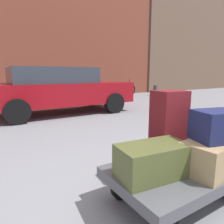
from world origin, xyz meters
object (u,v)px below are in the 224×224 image
object	(u,v)px
duffel_bag_tan_rear_left	(214,155)
duffel_bag_olive_center	(153,161)
bollard_corner	(155,90)
bollard_kerb_near	(79,95)
duffel_bag_navy_topmost_pile	(217,126)
bicycle_leaning	(123,90)
bollard_kerb_mid	(109,93)
bollard_kerb_far	(126,92)
luggage_cart	(177,174)
parked_car	(59,89)
suitcase_maroon_stacked_top	(169,124)

from	to	relation	value
duffel_bag_tan_rear_left	duffel_bag_olive_center	bearing A→B (deg)	154.68
duffel_bag_olive_center	bollard_corner	size ratio (longest dim) A/B	1.05
duffel_bag_olive_center	bollard_kerb_near	size ratio (longest dim) A/B	1.05
duffel_bag_navy_topmost_pile	bicycle_leaning	bearing A→B (deg)	75.87
duffel_bag_navy_topmost_pile	bollard_kerb_mid	world-z (taller)	duffel_bag_navy_topmost_pile
bollard_kerb_far	luggage_cart	bearing A→B (deg)	-122.62
duffel_bag_tan_rear_left	bollard_corner	bearing A→B (deg)	44.01
duffel_bag_tan_rear_left	bollard_kerb_near	world-z (taller)	duffel_bag_tan_rear_left
parked_car	duffel_bag_olive_center	bearing A→B (deg)	-98.79
duffel_bag_tan_rear_left	bollard_corner	xyz separation A→B (m)	(6.59, 7.66, -0.19)
duffel_bag_tan_rear_left	bicycle_leaning	bearing A→B (deg)	54.86
bollard_kerb_near	luggage_cart	bearing A→B (deg)	-105.86
duffel_bag_navy_topmost_pile	bollard_corner	distance (m)	10.12
duffel_bag_navy_topmost_pile	bicycle_leaning	size ratio (longest dim) A/B	0.22
luggage_cart	duffel_bag_olive_center	bearing A→B (deg)	-179.45
luggage_cart	bollard_corner	bearing A→B (deg)	47.53
suitcase_maroon_stacked_top	bicycle_leaning	xyz separation A→B (m)	(4.83, 7.77, -0.32)
suitcase_maroon_stacked_top	bollard_kerb_mid	size ratio (longest dim) A/B	1.20
luggage_cart	parked_car	xyz separation A→B (m)	(0.45, 5.03, 0.49)
bollard_kerb_far	bollard_corner	bearing A→B (deg)	0.00
duffel_bag_navy_topmost_pile	bicycle_leaning	xyz separation A→B (m)	(4.72, 8.23, -0.39)
bollard_kerb_far	bollard_corner	distance (m)	2.05
parked_car	bollard_kerb_mid	bearing A→B (deg)	36.85
duffel_bag_navy_topmost_pile	bollard_kerb_mid	xyz separation A→B (m)	(3.45, 7.66, -0.47)
duffel_bag_tan_rear_left	bicycle_leaning	world-z (taller)	bicycle_leaning
duffel_bag_olive_center	bollard_kerb_far	distance (m)	9.04
duffel_bag_navy_topmost_pile	parked_car	xyz separation A→B (m)	(0.22, 5.24, -0.00)
luggage_cart	suitcase_maroon_stacked_top	xyz separation A→B (m)	(0.13, 0.26, 0.43)
duffel_bag_tan_rear_left	duffel_bag_olive_center	world-z (taller)	duffel_bag_tan_rear_left
parked_car	bollard_kerb_far	size ratio (longest dim) A/B	7.24
bollard_kerb_mid	parked_car	bearing A→B (deg)	-143.15
suitcase_maroon_stacked_top	bicycle_leaning	bearing A→B (deg)	63.59
bollard_kerb_far	bollard_corner	world-z (taller)	same
luggage_cart	duffel_bag_olive_center	xyz separation A→B (m)	(-0.32, -0.00, 0.21)
luggage_cart	parked_car	world-z (taller)	parked_car
duffel_bag_tan_rear_left	duffel_bag_navy_topmost_pile	xyz separation A→B (m)	(0.00, 0.00, 0.28)
duffel_bag_navy_topmost_pile	bollard_kerb_mid	distance (m)	8.42
luggage_cart	duffel_bag_olive_center	world-z (taller)	duffel_bag_olive_center
luggage_cart	bollard_kerb_far	distance (m)	8.85
duffel_bag_tan_rear_left	duffel_bag_navy_topmost_pile	world-z (taller)	duffel_bag_navy_topmost_pile
parked_car	bollard_corner	size ratio (longest dim) A/B	7.24
parked_car	bollard_kerb_mid	distance (m)	4.07
parked_car	bollard_kerb_mid	world-z (taller)	parked_car
duffel_bag_olive_center	parked_car	bearing A→B (deg)	87.63
luggage_cart	duffel_bag_tan_rear_left	size ratio (longest dim) A/B	2.03
parked_car	bollard_kerb_far	world-z (taller)	parked_car
duffel_bag_navy_topmost_pile	bollard_kerb_far	world-z (taller)	duffel_bag_navy_topmost_pile
bicycle_leaning	bollard_kerb_mid	size ratio (longest dim) A/B	2.95
luggage_cart	bollard_kerb_far	world-z (taller)	bollard_kerb_far
luggage_cart	bicycle_leaning	world-z (taller)	bicycle_leaning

